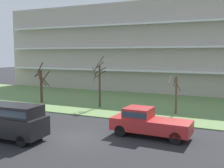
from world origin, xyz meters
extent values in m
plane|color=#232326|center=(0.00, 0.00, 0.00)|extent=(160.00, 160.00, 0.00)
cube|color=#66844C|center=(0.00, 14.00, 0.04)|extent=(80.00, 16.00, 0.08)
cube|color=#B2A899|center=(0.00, 28.36, 6.55)|extent=(53.10, 12.72, 13.11)
cube|color=white|center=(0.00, 21.55, 3.28)|extent=(50.98, 0.90, 0.24)
cube|color=white|center=(0.00, 21.55, 6.55)|extent=(50.98, 0.90, 0.24)
cube|color=white|center=(0.00, 21.55, 9.83)|extent=(50.98, 0.90, 0.24)
cylinder|color=#423023|center=(-10.69, 9.77, 1.89)|extent=(0.30, 0.30, 3.78)
cylinder|color=#423023|center=(-10.34, 9.57, 2.54)|extent=(0.57, 0.86, 1.02)
cylinder|color=#423023|center=(-10.10, 9.53, 2.75)|extent=(0.64, 1.33, 1.53)
cylinder|color=#423023|center=(-10.72, 10.42, 2.87)|extent=(1.41, 0.19, 1.65)
cylinder|color=#423023|center=(-11.04, 9.96, 3.88)|extent=(0.55, 0.86, 1.64)
cylinder|color=#423023|center=(-11.18, 9.94, 3.45)|extent=(0.49, 1.09, 0.87)
cylinder|color=#423023|center=(-10.84, 9.54, 3.44)|extent=(0.62, 0.47, 0.72)
cylinder|color=#423023|center=(-3.33, 10.12, 2.22)|extent=(0.20, 0.20, 4.44)
cylinder|color=#423023|center=(-3.51, 10.65, 3.51)|extent=(1.15, 0.47, 0.83)
cylinder|color=#423023|center=(-3.81, 10.01, 3.23)|extent=(0.32, 1.04, 0.84)
cylinder|color=#423023|center=(-3.80, 9.72, 3.86)|extent=(0.90, 1.04, 0.85)
cylinder|color=#423023|center=(-3.49, 10.65, 3.91)|extent=(1.14, 0.42, 0.71)
cylinder|color=#423023|center=(-3.69, 10.54, 4.57)|extent=(0.97, 0.84, 1.69)
cylinder|color=#423023|center=(-3.51, 10.48, 4.46)|extent=(0.83, 0.49, 0.76)
cylinder|color=brown|center=(4.62, 10.23, 1.80)|extent=(0.20, 0.20, 3.60)
cylinder|color=brown|center=(4.00, 10.20, 3.22)|extent=(0.17, 1.28, 0.69)
cylinder|color=brown|center=(4.42, 10.23, 3.05)|extent=(0.10, 0.48, 0.81)
cylinder|color=brown|center=(4.79, 10.00, 2.76)|extent=(0.60, 0.46, 1.10)
cube|color=#B22828|center=(4.54, 2.50, 0.82)|extent=(5.45, 2.14, 0.85)
cube|color=#B22828|center=(3.64, 2.52, 1.60)|extent=(1.85, 1.89, 0.70)
cube|color=#2D3847|center=(3.64, 2.52, 1.60)|extent=(1.81, 1.93, 0.38)
cylinder|color=black|center=(2.63, 1.66, 0.40)|extent=(0.81, 0.24, 0.80)
cylinder|color=black|center=(2.68, 3.44, 0.40)|extent=(0.81, 0.24, 0.80)
cylinder|color=black|center=(6.41, 1.56, 0.40)|extent=(0.81, 0.24, 0.80)
cylinder|color=black|center=(6.45, 3.34, 0.40)|extent=(0.81, 0.24, 0.80)
cube|color=black|center=(-3.85, -2.00, 0.98)|extent=(5.28, 2.21, 1.25)
cube|color=black|center=(-3.85, -2.00, 1.98)|extent=(4.67, 2.03, 0.75)
cube|color=#2D3847|center=(-3.85, -2.00, 1.98)|extent=(4.58, 2.06, 0.41)
cylinder|color=black|center=(-2.07, -1.04, 0.36)|extent=(0.73, 0.25, 0.72)
cylinder|color=black|center=(-2.00, -2.81, 0.36)|extent=(0.73, 0.25, 0.72)
camera|label=1|loc=(9.81, -15.22, 5.64)|focal=44.05mm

